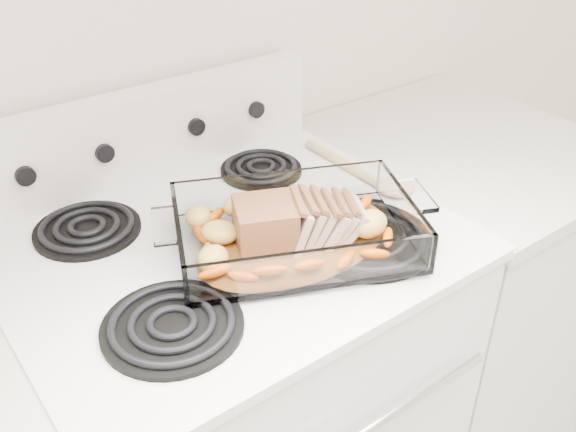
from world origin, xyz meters
TOP-DOWN VIEW (x-y plane):
  - electric_range at (0.00, 1.66)m, footprint 0.78×0.70m
  - counter_right at (0.67, 1.66)m, footprint 0.58×0.68m
  - baking_dish at (0.08, 1.55)m, footprint 0.40×0.26m
  - pork_roast at (0.06, 1.55)m, footprint 0.22×0.10m
  - roast_vegetables at (0.07, 1.58)m, footprint 0.35×0.19m
  - wooden_spoon at (0.35, 1.65)m, footprint 0.06×0.30m

SIDE VIEW (x-z plane):
  - counter_right at x=0.67m, z-range 0.00..0.93m
  - electric_range at x=0.00m, z-range -0.08..1.04m
  - wooden_spoon at x=0.35m, z-range 0.93..0.96m
  - baking_dish at x=0.08m, z-range 0.93..1.00m
  - roast_vegetables at x=0.07m, z-range 0.95..0.99m
  - pork_roast at x=0.06m, z-range 0.95..1.03m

